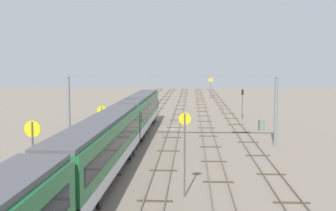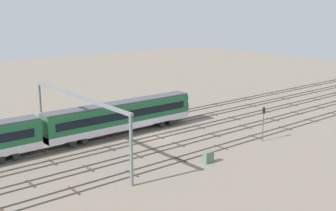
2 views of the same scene
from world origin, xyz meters
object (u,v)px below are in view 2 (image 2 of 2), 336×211
Objects in this scene: signal_light_trackside_departure at (263,119)px; relay_cabinet at (208,157)px; speed_sign_mid_trackside at (41,123)px; overhead_gantry at (77,108)px.

signal_light_trackside_departure is 12.32m from relay_cabinet.
speed_sign_mid_trackside is at bearing 123.40° from relay_cabinet.
overhead_gantry is 17.26m from relay_cabinet.
overhead_gantry is 8.36m from speed_sign_mid_trackside.
overhead_gantry is 16.99× the size of relay_cabinet.
overhead_gantry is at bearing 155.14° from signal_light_trackside_departure.
relay_cabinet is (-12.00, -1.27, -2.50)m from signal_light_trackside_departure.
speed_sign_mid_trackside is at bearing 103.08° from overhead_gantry.
speed_sign_mid_trackside is 23.45m from relay_cabinet.
overhead_gantry reaches higher than speed_sign_mid_trackside.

